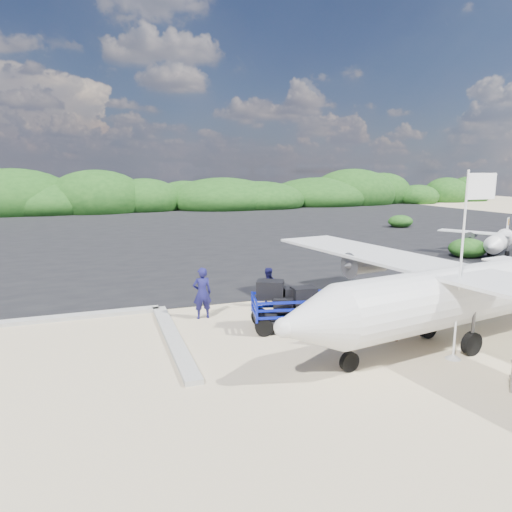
% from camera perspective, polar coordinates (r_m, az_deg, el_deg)
% --- Properties ---
extents(ground, '(160.00, 160.00, 0.00)m').
position_cam_1_polar(ground, '(15.57, 7.44, -10.26)').
color(ground, beige).
extents(asphalt_apron, '(90.00, 50.00, 0.04)m').
position_cam_1_polar(asphalt_apron, '(43.81, -10.51, 3.13)').
color(asphalt_apron, '#B2B2B2').
rests_on(asphalt_apron, ground).
extents(lagoon, '(9.00, 7.00, 0.40)m').
position_cam_1_polar(lagoon, '(15.64, -27.17, -11.29)').
color(lagoon, '#B2B2B2').
rests_on(lagoon, ground).
extents(vegetation_band, '(124.00, 8.00, 4.40)m').
position_cam_1_polar(vegetation_band, '(68.50, -13.82, 5.61)').
color(vegetation_band, '#B2B2B2').
rests_on(vegetation_band, ground).
extents(baggage_cart, '(3.19, 2.24, 1.45)m').
position_cam_1_polar(baggage_cart, '(16.43, 4.35, -9.07)').
color(baggage_cart, '#0B19AD').
rests_on(baggage_cart, ground).
extents(flagpole, '(1.14, 0.53, 5.55)m').
position_cam_1_polar(flagpole, '(15.14, 23.39, -11.70)').
color(flagpole, white).
rests_on(flagpole, ground).
extents(signboard, '(1.48, 0.14, 1.22)m').
position_cam_1_polar(signboard, '(16.35, 18.97, -9.73)').
color(signboard, brown).
rests_on(signboard, ground).
extents(crew_a, '(0.72, 0.48, 1.97)m').
position_cam_1_polar(crew_a, '(17.37, -6.75, -4.62)').
color(crew_a, '#161550').
rests_on(crew_a, ground).
extents(crew_b, '(0.96, 0.84, 1.64)m').
position_cam_1_polar(crew_b, '(18.78, 1.45, -3.91)').
color(crew_b, '#161550').
rests_on(crew_b, ground).
extents(aircraft_large, '(18.76, 18.76, 4.93)m').
position_cam_1_polar(aircraft_large, '(42.37, 10.80, 2.87)').
color(aircraft_large, '#B2B2B2').
rests_on(aircraft_large, ground).
extents(aircraft_small, '(8.75, 8.75, 2.28)m').
position_cam_1_polar(aircraft_small, '(48.53, -19.67, 3.40)').
color(aircraft_small, '#B2B2B2').
rests_on(aircraft_small, ground).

